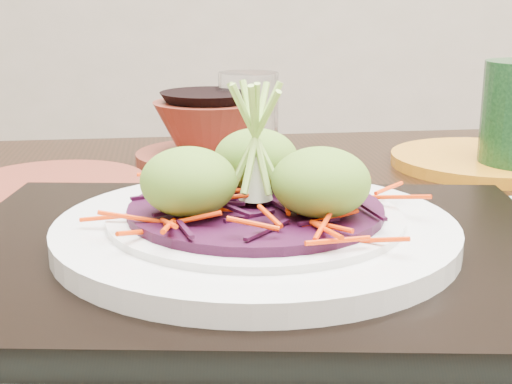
{
  "coord_description": "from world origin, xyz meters",
  "views": [
    {
      "loc": [
        -0.09,
        -0.55,
        0.97
      ],
      "look_at": [
        -0.1,
        -0.08,
        0.84
      ],
      "focal_mm": 50.0,
      "sensor_mm": 36.0,
      "label": 1
    }
  ],
  "objects_px": {
    "terracotta_side_plate": "(56,185)",
    "terracotta_bowl_set": "(209,136)",
    "serving_tray": "(256,254)",
    "yellow_plate": "(487,161)",
    "white_plate": "(256,229)",
    "water_glass": "(248,115)",
    "dining_table": "(255,348)"
  },
  "relations": [
    {
      "from": "terracotta_side_plate",
      "to": "terracotta_bowl_set",
      "type": "bearing_deg",
      "value": 42.14
    },
    {
      "from": "terracotta_side_plate",
      "to": "terracotta_bowl_set",
      "type": "height_order",
      "value": "terracotta_bowl_set"
    },
    {
      "from": "serving_tray",
      "to": "yellow_plate",
      "type": "distance_m",
      "value": 0.41
    },
    {
      "from": "serving_tray",
      "to": "yellow_plate",
      "type": "xyz_separation_m",
      "value": [
        0.25,
        0.32,
        -0.01
      ]
    },
    {
      "from": "terracotta_side_plate",
      "to": "yellow_plate",
      "type": "relative_size",
      "value": 0.81
    },
    {
      "from": "white_plate",
      "to": "yellow_plate",
      "type": "xyz_separation_m",
      "value": [
        0.25,
        0.32,
        -0.03
      ]
    },
    {
      "from": "water_glass",
      "to": "yellow_plate",
      "type": "height_order",
      "value": "water_glass"
    },
    {
      "from": "serving_tray",
      "to": "terracotta_side_plate",
      "type": "bearing_deg",
      "value": 133.46
    },
    {
      "from": "serving_tray",
      "to": "terracotta_bowl_set",
      "type": "distance_m",
      "value": 0.34
    },
    {
      "from": "terracotta_side_plate",
      "to": "serving_tray",
      "type": "bearing_deg",
      "value": -47.14
    },
    {
      "from": "serving_tray",
      "to": "white_plate",
      "type": "distance_m",
      "value": 0.02
    },
    {
      "from": "white_plate",
      "to": "terracotta_bowl_set",
      "type": "bearing_deg",
      "value": 99.58
    },
    {
      "from": "dining_table",
      "to": "white_plate",
      "type": "height_order",
      "value": "white_plate"
    },
    {
      "from": "terracotta_side_plate",
      "to": "water_glass",
      "type": "distance_m",
      "value": 0.24
    },
    {
      "from": "white_plate",
      "to": "water_glass",
      "type": "bearing_deg",
      "value": 92.05
    },
    {
      "from": "terracotta_bowl_set",
      "to": "yellow_plate",
      "type": "distance_m",
      "value": 0.31
    },
    {
      "from": "water_glass",
      "to": "yellow_plate",
      "type": "distance_m",
      "value": 0.27
    },
    {
      "from": "water_glass",
      "to": "terracotta_bowl_set",
      "type": "distance_m",
      "value": 0.06
    },
    {
      "from": "dining_table",
      "to": "serving_tray",
      "type": "height_order",
      "value": "serving_tray"
    },
    {
      "from": "white_plate",
      "to": "yellow_plate",
      "type": "relative_size",
      "value": 1.27
    },
    {
      "from": "water_glass",
      "to": "terracotta_bowl_set",
      "type": "bearing_deg",
      "value": -146.36
    },
    {
      "from": "serving_tray",
      "to": "white_plate",
      "type": "height_order",
      "value": "white_plate"
    },
    {
      "from": "serving_tray",
      "to": "water_glass",
      "type": "relative_size",
      "value": 4.17
    },
    {
      "from": "terracotta_bowl_set",
      "to": "serving_tray",
      "type": "bearing_deg",
      "value": -80.42
    },
    {
      "from": "dining_table",
      "to": "white_plate",
      "type": "bearing_deg",
      "value": -97.43
    },
    {
      "from": "dining_table",
      "to": "terracotta_side_plate",
      "type": "xyz_separation_m",
      "value": [
        -0.2,
        0.12,
        0.11
      ]
    },
    {
      "from": "serving_tray",
      "to": "terracotta_bowl_set",
      "type": "xyz_separation_m",
      "value": [
        -0.06,
        0.34,
        0.02
      ]
    },
    {
      "from": "white_plate",
      "to": "terracotta_side_plate",
      "type": "xyz_separation_m",
      "value": [
        -0.2,
        0.21,
        -0.03
      ]
    },
    {
      "from": "terracotta_bowl_set",
      "to": "white_plate",
      "type": "bearing_deg",
      "value": -80.42
    },
    {
      "from": "dining_table",
      "to": "serving_tray",
      "type": "relative_size",
      "value": 3.3
    },
    {
      "from": "dining_table",
      "to": "terracotta_bowl_set",
      "type": "distance_m",
      "value": 0.29
    },
    {
      "from": "yellow_plate",
      "to": "water_glass",
      "type": "bearing_deg",
      "value": 170.59
    }
  ]
}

